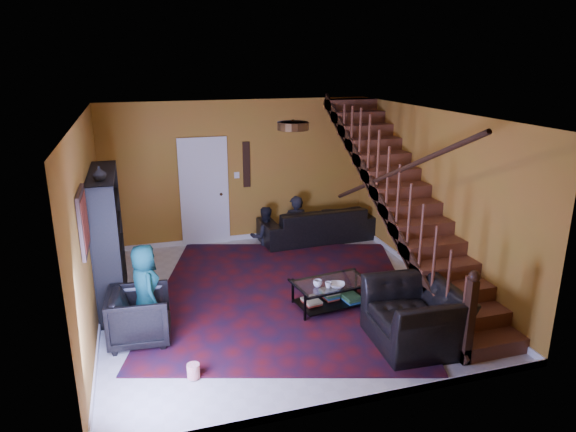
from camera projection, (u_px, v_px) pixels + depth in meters
The scene contains 21 objects.
floor at pixel (277, 297), 7.97m from camera, with size 5.50×5.50×0.00m, color beige.
room at pixel (182, 271), 8.81m from camera, with size 5.50×5.50×5.50m.
staircase at pixel (405, 200), 8.14m from camera, with size 0.95×5.02×3.18m.
bookshelf at pixel (109, 241), 7.57m from camera, with size 0.35×1.80×2.00m.
door at pixel (204, 194), 9.97m from camera, with size 0.82×0.05×2.05m, color silver.
framed_picture at pixel (83, 221), 5.92m from camera, with size 0.04×0.74×0.74m, color maroon.
wall_hanging at pixel (246, 165), 10.05m from camera, with size 0.14×0.03×0.90m, color black.
ceiling_fixture at pixel (293, 126), 6.43m from camera, with size 0.40×0.40×0.10m, color #3F2814.
rug at pixel (284, 294), 8.05m from camera, with size 3.86×4.41×0.02m, color #490D11.
sofa at pixel (318, 223), 10.39m from camera, with size 2.33×0.91×0.68m, color black.
armchair_left at pixel (140, 316), 6.64m from camera, with size 0.75×0.78×0.71m, color black.
armchair_right at pixel (415, 316), 6.58m from camera, with size 1.20×1.05×0.78m, color black.
person_adult_a at pixel (296, 229), 10.34m from camera, with size 0.51×0.33×1.39m, color black.
person_adult_b at pixel (265, 236), 10.19m from camera, with size 0.59×0.46×1.22m, color black.
person_child at pixel (145, 287), 6.90m from camera, with size 0.59×0.38×1.21m, color #175857.
coffee_table at pixel (332, 293), 7.56m from camera, with size 1.17×0.79×0.42m.
cup_a at pixel (318, 283), 7.34m from camera, with size 0.13×0.13×0.10m, color #999999.
cup_b at pixel (328, 285), 7.31m from camera, with size 0.09×0.09×0.09m, color #999999.
bowl at pixel (337, 285), 7.34m from camera, with size 0.22×0.22×0.05m, color #999999.
vase at pixel (99, 173), 6.78m from camera, with size 0.18×0.18×0.19m, color #999999.
popcorn_bucket at pixel (193, 371), 5.91m from camera, with size 0.15×0.15×0.17m, color red.
Camera 1 is at (-1.93, -6.98, 3.57)m, focal length 32.00 mm.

